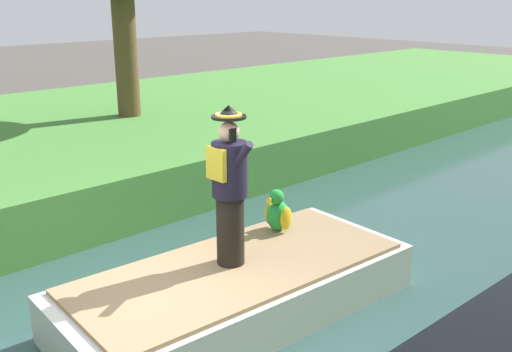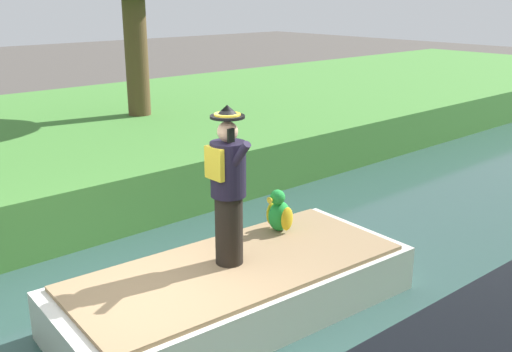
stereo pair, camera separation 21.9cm
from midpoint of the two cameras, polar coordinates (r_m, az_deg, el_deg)
boat at (r=6.98m, az=-2.65°, el=-10.89°), size 2.09×4.31×0.61m
person_pirate at (r=6.55m, az=-3.53°, el=-1.09°), size 0.61×0.42×1.85m
parrot_plush at (r=7.69m, az=1.32°, el=-3.58°), size 0.36×0.35×0.57m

